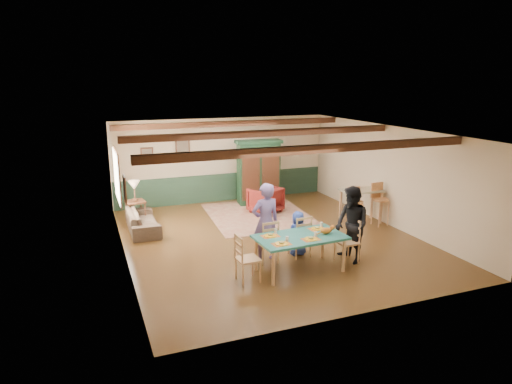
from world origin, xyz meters
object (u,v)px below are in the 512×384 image
object	(u,v)px
dining_chair_far_left	(267,241)
armoire	(258,172)
dining_chair_end_right	(347,241)
bar_stool_right	(381,205)
counter_table	(361,206)
dining_chair_end_left	(248,258)
sofa	(143,221)
end_table	(136,212)
person_child	(298,233)
person_woman	(352,225)
bar_stool_left	(356,207)
dining_table	(300,254)
table_lamp	(134,191)
person_man	(265,222)
dining_chair_far_right	(300,236)
armchair	(265,200)
cat	(326,230)

from	to	relation	value
dining_chair_far_left	armoire	xyz separation A→B (m)	(1.58, 4.55, 0.54)
dining_chair_end_right	bar_stool_right	world-z (taller)	bar_stool_right
dining_chair_end_right	armoire	distance (m)	5.23
dining_chair_far_left	counter_table	distance (m)	3.90
dining_chair_end_left	sofa	size ratio (longest dim) A/B	0.52
end_table	person_child	bearing A→B (deg)	-50.03
sofa	person_woman	bearing A→B (deg)	-133.15
person_child	bar_stool_left	bearing A→B (deg)	-153.83
person_child	person_woman	bearing A→B (deg)	136.74
dining_chair_end_left	bar_stool_right	bearing A→B (deg)	-69.10
dining_table	dining_chair_far_left	xyz separation A→B (m)	(-0.45, 0.71, 0.10)
bar_stool_left	bar_stool_right	xyz separation A→B (m)	(0.62, -0.22, 0.06)
counter_table	bar_stool_left	distance (m)	0.34
sofa	table_lamp	xyz separation A→B (m)	(-0.08, 0.78, 0.64)
person_man	armoire	bearing A→B (deg)	-112.60
dining_chair_far_right	armchair	xyz separation A→B (m)	(0.58, 3.47, -0.10)
dining_table	person_child	distance (m)	0.92
person_woman	end_table	distance (m)	6.11
person_child	counter_table	size ratio (longest dim) A/B	0.91
sofa	armoire	bearing A→B (deg)	-69.32
person_child	counter_table	xyz separation A→B (m)	(2.71, 1.56, -0.04)
person_child	cat	xyz separation A→B (m)	(0.20, -0.91, 0.34)
bar_stool_left	bar_stool_right	world-z (taller)	bar_stool_right
armchair	sofa	xyz separation A→B (m)	(-3.66, -0.40, -0.11)
sofa	bar_stool_right	size ratio (longest dim) A/B	1.60
armchair	dining_table	bearing A→B (deg)	49.80
person_child	armoire	size ratio (longest dim) A/B	0.50
person_woman	cat	bearing A→B (deg)	-81.87
armchair	bar_stool_left	distance (m)	2.74
person_woman	person_child	size ratio (longest dim) A/B	1.64
bar_stool_left	counter_table	bearing A→B (deg)	40.29
dining_chair_end_right	person_woman	distance (m)	0.37
armoire	dining_chair_end_right	bearing A→B (deg)	-84.00
person_man	armoire	distance (m)	4.74
dining_chair_far_right	bar_stool_left	xyz separation A→B (m)	(2.43, 1.45, 0.04)
person_child	table_lamp	world-z (taller)	table_lamp
person_child	armoire	bearing A→B (deg)	-102.96
end_table	table_lamp	bearing A→B (deg)	0.00
end_table	counter_table	xyz separation A→B (m)	(5.86, -2.20, 0.16)
dining_chair_end_left	person_man	xyz separation A→B (m)	(0.72, 0.86, 0.39)
bar_stool_left	dining_chair_far_left	bearing A→B (deg)	-151.10
armoire	bar_stool_left	xyz separation A→B (m)	(1.67, -3.06, -0.50)
dining_table	person_child	size ratio (longest dim) A/B	1.79
dining_chair_end_right	bar_stool_right	size ratio (longest dim) A/B	0.83
armchair	sofa	distance (m)	3.68
dining_chair_far_right	dining_chair_end_left	xyz separation A→B (m)	(-1.54, -0.82, 0.00)
dining_chair_end_left	armchair	world-z (taller)	dining_chair_end_left
counter_table	dining_chair_end_right	bearing A→B (deg)	-129.09
person_child	table_lamp	size ratio (longest dim) A/B	1.80
dining_table	counter_table	xyz separation A→B (m)	(3.07, 2.40, 0.09)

